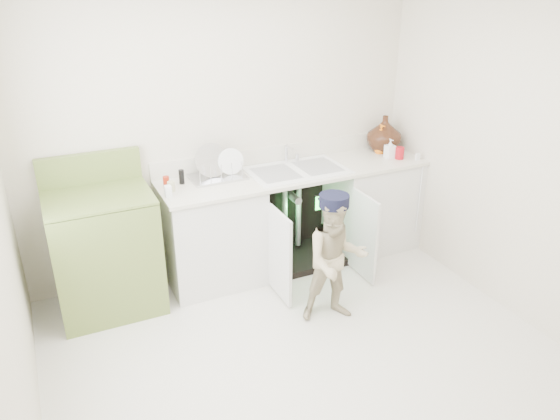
# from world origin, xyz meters

# --- Properties ---
(ground) EXTENTS (3.50, 3.50, 0.00)m
(ground) POSITION_xyz_m (0.00, 0.00, 0.00)
(ground) COLOR beige
(ground) RESTS_ON ground
(room_shell) EXTENTS (6.00, 5.50, 1.26)m
(room_shell) POSITION_xyz_m (0.00, 0.00, 1.25)
(room_shell) COLOR beige
(room_shell) RESTS_ON ground
(counter_run) EXTENTS (2.44, 1.02, 1.24)m
(counter_run) POSITION_xyz_m (0.59, 1.21, 0.48)
(counter_run) COLOR silver
(counter_run) RESTS_ON ground
(avocado_stove) EXTENTS (0.78, 0.65, 1.22)m
(avocado_stove) POSITION_xyz_m (-1.14, 1.18, 0.50)
(avocado_stove) COLOR olive
(avocado_stove) RESTS_ON ground
(repair_worker) EXTENTS (0.58, 0.84, 1.04)m
(repair_worker) POSITION_xyz_m (0.42, 0.28, 0.52)
(repair_worker) COLOR #C7B28F
(repair_worker) RESTS_ON ground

